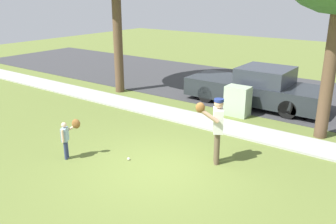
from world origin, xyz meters
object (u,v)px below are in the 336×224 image
baseball (129,159)px  parked_pickup_dark (257,88)px  person_adult (216,124)px  utility_cabinet (238,101)px  person_child (68,134)px

baseball → parked_pickup_dark: (0.69, 6.49, 0.64)m
person_adult → baseball: size_ratio=22.94×
person_adult → utility_cabinet: 3.98m
person_child → baseball: 1.68m
person_adult → parked_pickup_dark: 5.45m
person_child → baseball: bearing=-1.6°
person_child → utility_cabinet: person_child is taller
baseball → person_adult: bearing=32.3°
baseball → parked_pickup_dark: bearing=83.9°
utility_cabinet → parked_pickup_dark: bearing=89.0°
person_adult → person_child: size_ratio=1.62×
baseball → parked_pickup_dark: size_ratio=0.01×
person_adult → parked_pickup_dark: size_ratio=0.33×
person_adult → baseball: person_adult is taller
person_adult → person_child: 3.79m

